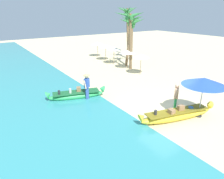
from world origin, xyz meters
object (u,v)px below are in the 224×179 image
object	(u,v)px
person_vendor_hatted	(87,85)
palm_tree_mid_cluster	(131,26)
palm_tree_far_behind	(127,16)
person_tourist_customer	(176,96)
boat_green_midground	(76,95)
palm_tree_leaning_seaward	(132,23)
boat_yellow_foreground	(177,115)
palm_tree_tall_inland	(130,22)
patio_umbrella_large	(204,82)

from	to	relation	value
person_vendor_hatted	palm_tree_mid_cluster	world-z (taller)	palm_tree_mid_cluster
palm_tree_far_behind	person_tourist_customer	bearing A→B (deg)	-117.67
person_vendor_hatted	palm_tree_far_behind	xyz separation A→B (m)	(11.15, 10.30, 3.99)
boat_green_midground	palm_tree_leaning_seaward	world-z (taller)	palm_tree_leaning_seaward
boat_green_midground	boat_yellow_foreground	bearing A→B (deg)	-59.68
palm_tree_tall_inland	palm_tree_leaning_seaward	size ratio (longest dim) A/B	1.08
person_vendor_hatted	patio_umbrella_large	bearing A→B (deg)	-52.93
palm_tree_tall_inland	palm_tree_mid_cluster	size ratio (longest dim) A/B	1.12
boat_yellow_foreground	palm_tree_leaning_seaward	size ratio (longest dim) A/B	0.88
person_tourist_customer	palm_tree_leaning_seaward	world-z (taller)	palm_tree_leaning_seaward
person_tourist_customer	palm_tree_tall_inland	bearing A→B (deg)	67.72
patio_umbrella_large	palm_tree_tall_inland	world-z (taller)	palm_tree_tall_inland
boat_yellow_foreground	boat_green_midground	xyz separation A→B (m)	(-3.33, 5.70, -0.02)
boat_green_midground	person_tourist_customer	world-z (taller)	person_tourist_customer
patio_umbrella_large	palm_tree_mid_cluster	bearing A→B (deg)	69.87
palm_tree_tall_inland	palm_tree_leaning_seaward	distance (m)	4.32
boat_green_midground	palm_tree_leaning_seaward	xyz separation A→B (m)	(10.57, 7.28, 4.01)
boat_green_midground	palm_tree_leaning_seaward	bearing A→B (deg)	34.55
person_tourist_customer	palm_tree_tall_inland	world-z (taller)	palm_tree_tall_inland
palm_tree_mid_cluster	palm_tree_far_behind	distance (m)	5.15
person_tourist_customer	palm_tree_mid_cluster	bearing A→B (deg)	64.65
patio_umbrella_large	palm_tree_mid_cluster	xyz separation A→B (m)	(4.23, 11.55, 2.06)
boat_green_midground	palm_tree_far_behind	size ratio (longest dim) A/B	0.63
boat_green_midground	palm_tree_leaning_seaward	size ratio (longest dim) A/B	0.75
person_vendor_hatted	palm_tree_mid_cluster	xyz separation A→B (m)	(8.39, 6.05, 3.05)
person_tourist_customer	patio_umbrella_large	size ratio (longest dim) A/B	0.75
boat_green_midground	person_tourist_customer	xyz separation A→B (m)	(3.97, -5.01, 0.70)
patio_umbrella_large	boat_green_midground	bearing A→B (deg)	127.36
person_vendor_hatted	palm_tree_tall_inland	world-z (taller)	palm_tree_tall_inland
boat_green_midground	palm_tree_far_behind	bearing A→B (deg)	39.66
person_vendor_hatted	palm_tree_tall_inland	distance (m)	9.26
person_vendor_hatted	palm_tree_leaning_seaward	world-z (taller)	palm_tree_leaning_seaward
person_tourist_customer	palm_tree_mid_cluster	distance (m)	11.96
palm_tree_far_behind	boat_yellow_foreground	bearing A→B (deg)	-118.47
person_tourist_customer	palm_tree_mid_cluster	xyz separation A→B (m)	(4.94, 10.43, 3.14)
palm_tree_mid_cluster	patio_umbrella_large	bearing A→B (deg)	-110.13
palm_tree_tall_inland	palm_tree_far_behind	distance (m)	6.89
person_tourist_customer	person_vendor_hatted	bearing A→B (deg)	128.22
palm_tree_tall_inland	palm_tree_far_behind	world-z (taller)	palm_tree_far_behind
boat_yellow_foreground	palm_tree_leaning_seaward	distance (m)	15.39
boat_green_midground	person_vendor_hatted	size ratio (longest dim) A/B	2.14
person_vendor_hatted	palm_tree_leaning_seaward	xyz separation A→B (m)	(10.05, 7.90, 3.23)
boat_yellow_foreground	person_tourist_customer	bearing A→B (deg)	47.28
boat_yellow_foreground	palm_tree_tall_inland	bearing A→B (deg)	65.96
boat_yellow_foreground	palm_tree_leaning_seaward	world-z (taller)	palm_tree_leaning_seaward
palm_tree_tall_inland	palm_tree_leaning_seaward	xyz separation A→B (m)	(2.88, 3.21, -0.27)
boat_yellow_foreground	boat_green_midground	distance (m)	6.60
boat_yellow_foreground	person_tourist_customer	distance (m)	1.16
palm_tree_tall_inland	person_tourist_customer	bearing A→B (deg)	-112.28
palm_tree_far_behind	patio_umbrella_large	bearing A→B (deg)	-113.87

